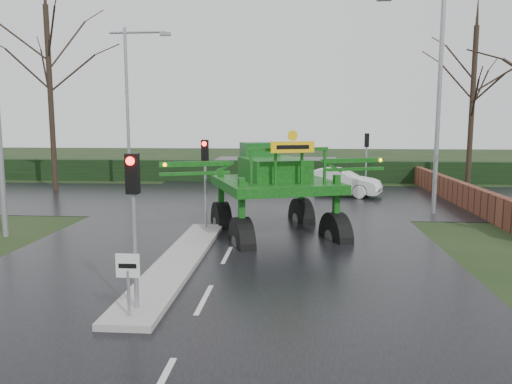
# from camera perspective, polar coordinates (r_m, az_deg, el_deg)

# --- Properties ---
(ground) EXTENTS (140.00, 140.00, 0.00)m
(ground) POSITION_cam_1_polar(r_m,az_deg,el_deg) (12.14, -5.94, -12.19)
(ground) COLOR black
(ground) RESTS_ON ground
(road_main) EXTENTS (14.00, 80.00, 0.02)m
(road_main) POSITION_cam_1_polar(r_m,az_deg,el_deg) (21.71, -1.18, -3.12)
(road_main) COLOR black
(road_main) RESTS_ON ground
(road_cross) EXTENTS (80.00, 12.00, 0.02)m
(road_cross) POSITION_cam_1_polar(r_m,az_deg,el_deg) (27.60, 0.05, -0.74)
(road_cross) COLOR black
(road_cross) RESTS_ON ground
(median_island) EXTENTS (1.20, 10.00, 0.16)m
(median_island) POSITION_cam_1_polar(r_m,az_deg,el_deg) (15.17, -8.76, -7.78)
(median_island) COLOR gray
(median_island) RESTS_ON ground
(hedge_row) EXTENTS (44.00, 0.90, 1.50)m
(hedge_row) POSITION_cam_1_polar(r_m,az_deg,el_deg) (35.43, 1.05, 2.39)
(hedge_row) COLOR black
(hedge_row) RESTS_ON ground
(brick_wall) EXTENTS (0.40, 20.00, 1.20)m
(brick_wall) POSITION_cam_1_polar(r_m,az_deg,el_deg) (28.69, 21.45, 0.24)
(brick_wall) COLOR #592D1E
(brick_wall) RESTS_ON ground
(keep_left_sign) EXTENTS (0.50, 0.07, 1.35)m
(keep_left_sign) POSITION_cam_1_polar(r_m,az_deg,el_deg) (10.75, -14.41, -9.15)
(keep_left_sign) COLOR gray
(keep_left_sign) RESTS_ON ground
(traffic_signal_near) EXTENTS (0.26, 0.33, 3.52)m
(traffic_signal_near) POSITION_cam_1_polar(r_m,az_deg,el_deg) (10.87, -13.85, -0.65)
(traffic_signal_near) COLOR gray
(traffic_signal_near) RESTS_ON ground
(traffic_signal_mid) EXTENTS (0.26, 0.33, 3.52)m
(traffic_signal_mid) POSITION_cam_1_polar(r_m,az_deg,el_deg) (19.07, -5.84, 3.14)
(traffic_signal_mid) COLOR gray
(traffic_signal_mid) RESTS_ON ground
(traffic_signal_far) EXTENTS (0.26, 0.33, 3.52)m
(traffic_signal_far) POSITION_cam_1_polar(r_m,az_deg,el_deg) (31.56, 12.52, 4.88)
(traffic_signal_far) COLOR gray
(traffic_signal_far) RESTS_ON ground
(street_light_left_near) EXTENTS (3.85, 0.30, 10.00)m
(street_light_left_near) POSITION_cam_1_polar(r_m,az_deg,el_deg) (20.14, -26.98, 12.28)
(street_light_left_near) COLOR gray
(street_light_left_near) RESTS_ON ground
(street_light_right) EXTENTS (3.85, 0.30, 10.00)m
(street_light_right) POSITION_cam_1_polar(r_m,az_deg,el_deg) (24.06, 19.55, 11.83)
(street_light_right) COLOR gray
(street_light_right) RESTS_ON ground
(street_light_left_far) EXTENTS (3.85, 0.30, 10.00)m
(street_light_left_far) POSITION_cam_1_polar(r_m,az_deg,el_deg) (32.91, -14.03, 10.87)
(street_light_left_far) COLOR gray
(street_light_left_far) RESTS_ON ground
(tree_left_far) EXTENTS (7.70, 7.70, 13.26)m
(tree_left_far) POSITION_cam_1_polar(r_m,az_deg,el_deg) (32.79, -22.57, 12.55)
(tree_left_far) COLOR black
(tree_left_far) RESTS_ON ground
(tree_right_far) EXTENTS (7.00, 7.00, 12.05)m
(tree_right_far) POSITION_cam_1_polar(r_m,az_deg,el_deg) (34.08, 23.58, 11.20)
(tree_right_far) COLOR black
(tree_right_far) RESTS_ON ground
(crop_sprayer) EXTENTS (8.27, 6.48, 4.88)m
(crop_sprayer) POSITION_cam_1_polar(r_m,az_deg,el_deg) (17.02, -1.86, 1.66)
(crop_sprayer) COLOR black
(crop_sprayer) RESTS_ON ground
(white_sedan) EXTENTS (5.04, 3.12, 1.57)m
(white_sedan) POSITION_cam_1_polar(r_m,az_deg,el_deg) (29.01, 9.38, -0.44)
(white_sedan) COLOR white
(white_sedan) RESTS_ON ground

